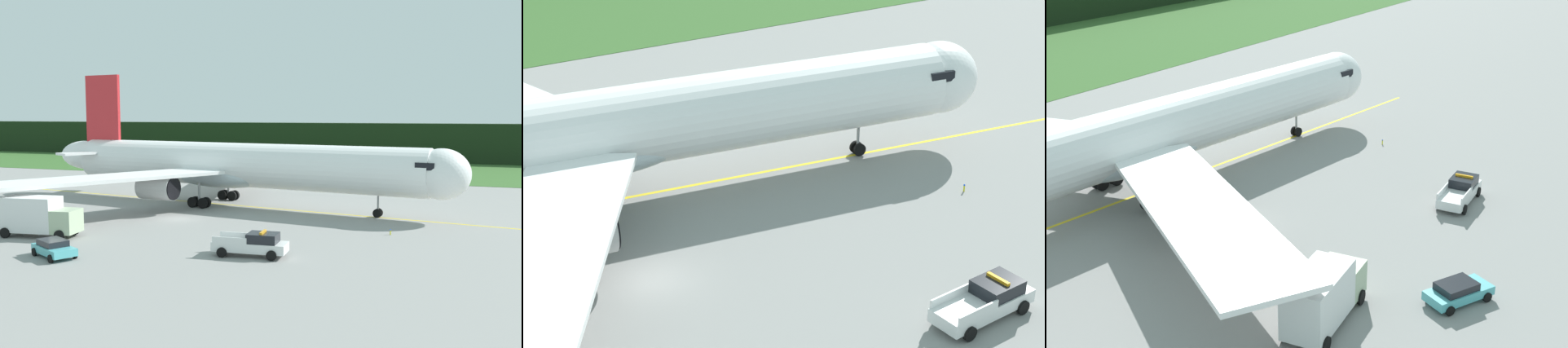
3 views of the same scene
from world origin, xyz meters
TOP-DOWN VIEW (x-y plane):
  - ground at (0.00, 0.00)m, footprint 320.00×320.00m
  - grass_verge at (0.00, 59.95)m, footprint 320.00×43.68m
  - distant_tree_line at (0.00, 81.09)m, footprint 288.00×6.43m
  - taxiway_centerline_main at (2.56, 9.78)m, footprint 69.05×9.39m
  - airliner at (1.75, 9.89)m, footprint 52.90×49.28m
  - ops_pickup_truck at (12.59, -11.85)m, footprint 5.70×2.59m
  - catering_truck at (-7.32, -11.68)m, footprint 7.07×3.46m
  - staff_car at (-1.17, -17.14)m, footprint 4.44×3.43m
  - taxiway_edge_light_east at (21.27, -0.68)m, footprint 0.12×0.12m

SIDE VIEW (x-z plane):
  - ground at x=0.00m, z-range 0.00..0.00m
  - taxiway_centerline_main at x=2.56m, z-range 0.00..0.01m
  - grass_verge at x=0.00m, z-range 0.00..0.04m
  - taxiway_edge_light_east at x=21.27m, z-range 0.02..0.52m
  - staff_car at x=-1.17m, z-range 0.05..1.35m
  - ops_pickup_truck at x=12.59m, z-range -0.07..1.87m
  - catering_truck at x=-7.32m, z-range 0.02..3.62m
  - distant_tree_line at x=0.00m, z-range 0.00..8.50m
  - airliner at x=1.75m, z-range -3.17..12.38m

